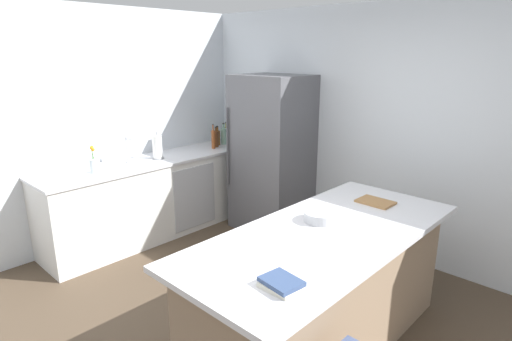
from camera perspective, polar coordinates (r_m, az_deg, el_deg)
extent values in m
cube|color=silver|center=(4.59, 16.83, 5.00)|extent=(6.00, 0.10, 2.60)
cube|color=silver|center=(4.88, -24.31, 4.88)|extent=(0.10, 6.00, 2.60)
cube|color=silver|center=(5.12, -13.49, -3.61)|extent=(0.64, 2.63, 0.89)
cube|color=silver|center=(4.99, -13.82, 1.36)|extent=(0.67, 2.66, 0.03)
cube|color=#B2B5BA|center=(5.05, -8.33, -3.62)|extent=(0.01, 0.60, 0.74)
cube|color=#8E755B|center=(3.21, 9.07, -15.97)|extent=(0.83, 2.09, 0.87)
cube|color=silver|center=(2.99, 9.45, -8.57)|extent=(0.99, 2.29, 0.04)
cube|color=#56565B|center=(5.00, 2.16, 2.20)|extent=(0.83, 0.69, 1.86)
cylinder|color=#4C4C51|center=(4.98, -3.90, 3.22)|extent=(0.02, 0.02, 0.93)
cylinder|color=silver|center=(4.89, -17.04, 1.13)|extent=(0.05, 0.05, 0.02)
cylinder|color=silver|center=(4.86, -17.18, 2.84)|extent=(0.02, 0.02, 0.28)
cylinder|color=silver|center=(4.78, -16.94, 4.13)|extent=(0.14, 0.02, 0.02)
cylinder|color=silver|center=(4.58, -21.22, 0.58)|extent=(0.09, 0.09, 0.14)
cylinder|color=#4C7F3D|center=(4.57, -21.35, 1.71)|extent=(0.01, 0.03, 0.21)
sphere|color=orange|center=(4.55, -21.48, 2.99)|extent=(0.04, 0.04, 0.04)
cylinder|color=#4C7F3D|center=(4.56, -21.38, 1.62)|extent=(0.01, 0.01, 0.20)
sphere|color=orange|center=(4.54, -21.51, 2.87)|extent=(0.04, 0.04, 0.04)
cylinder|color=#4C7F3D|center=(4.55, -21.22, 1.52)|extent=(0.01, 0.04, 0.19)
sphere|color=orange|center=(4.53, -21.34, 2.67)|extent=(0.04, 0.04, 0.04)
cylinder|color=gray|center=(5.00, -13.21, 1.67)|extent=(0.14, 0.14, 0.01)
cylinder|color=white|center=(4.97, -13.31, 3.19)|extent=(0.11, 0.11, 0.26)
cylinder|color=gray|center=(4.94, -13.42, 4.89)|extent=(0.02, 0.02, 0.04)
cylinder|color=olive|center=(5.74, -4.05, 4.85)|extent=(0.06, 0.06, 0.20)
cylinder|color=olive|center=(5.71, -4.08, 6.16)|extent=(0.03, 0.03, 0.06)
cylinder|color=black|center=(5.71, -4.08, 6.53)|extent=(0.03, 0.03, 0.01)
cylinder|color=#8CB79E|center=(5.63, -4.43, 4.67)|extent=(0.08, 0.08, 0.21)
cylinder|color=#8CB79E|center=(5.61, -4.46, 6.03)|extent=(0.03, 0.03, 0.06)
cylinder|color=black|center=(5.60, -4.46, 6.40)|extent=(0.03, 0.03, 0.01)
cylinder|color=brown|center=(5.59, -5.31, 4.44)|extent=(0.08, 0.08, 0.19)
cylinder|color=brown|center=(5.56, -5.34, 5.67)|extent=(0.03, 0.03, 0.05)
cylinder|color=black|center=(5.56, -5.35, 6.00)|extent=(0.04, 0.04, 0.01)
cylinder|color=#5B3319|center=(5.48, -5.48, 4.24)|extent=(0.07, 0.07, 0.20)
cylinder|color=#5B3319|center=(5.45, -5.52, 5.52)|extent=(0.02, 0.02, 0.05)
cylinder|color=black|center=(5.45, -5.53, 5.87)|extent=(0.03, 0.03, 0.01)
cylinder|color=#994C23|center=(5.38, -5.84, 4.21)|extent=(0.05, 0.05, 0.23)
cylinder|color=#994C23|center=(5.35, -5.89, 5.82)|extent=(0.02, 0.02, 0.07)
cylinder|color=black|center=(5.34, -5.90, 6.27)|extent=(0.02, 0.02, 0.01)
cube|color=silver|center=(2.31, 3.47, -15.38)|extent=(0.20, 0.17, 0.02)
cube|color=#334770|center=(2.29, 3.48, -14.86)|extent=(0.23, 0.19, 0.03)
cylinder|color=#B2B5BA|center=(3.14, 8.72, -6.23)|extent=(0.24, 0.24, 0.07)
cube|color=#9E7042|center=(3.61, 15.98, -4.14)|extent=(0.29, 0.21, 0.02)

